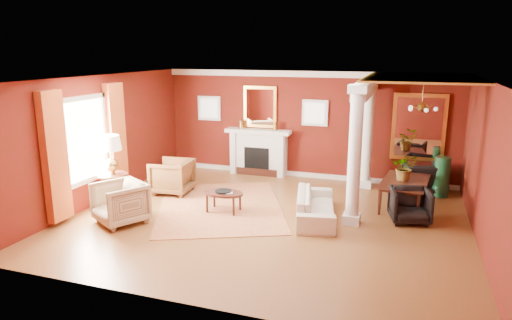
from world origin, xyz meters
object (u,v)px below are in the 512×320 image
(sofa, at_px, (316,201))
(coffee_table, at_px, (224,194))
(armchair_stripe, at_px, (120,201))
(side_table, at_px, (111,158))
(armchair_leopard, at_px, (172,175))
(dining_table, at_px, (406,186))

(sofa, xyz_separation_m, coffee_table, (-1.98, -0.22, 0.02))
(armchair_stripe, xyz_separation_m, side_table, (-0.74, 0.81, 0.65))
(sofa, relative_size, armchair_leopard, 2.10)
(side_table, xyz_separation_m, dining_table, (6.21, 2.08, -0.64))
(sofa, height_order, coffee_table, sofa)
(armchair_leopard, bearing_deg, armchair_stripe, -4.32)
(sofa, distance_m, armchair_leopard, 3.75)
(armchair_leopard, xyz_separation_m, armchair_stripe, (-0.02, -2.13, 0.01))
(coffee_table, xyz_separation_m, side_table, (-2.47, -0.47, 0.71))
(armchair_leopard, distance_m, armchair_stripe, 2.13)
(armchair_stripe, bearing_deg, dining_table, 57.94)
(armchair_leopard, xyz_separation_m, coffee_table, (1.72, -0.84, -0.06))
(armchair_stripe, relative_size, dining_table, 0.55)
(sofa, relative_size, side_table, 1.19)
(armchair_stripe, bearing_deg, side_table, 162.34)
(armchair_stripe, height_order, coffee_table, armchair_stripe)
(sofa, height_order, armchair_leopard, armchair_leopard)
(sofa, distance_m, dining_table, 2.24)
(sofa, xyz_separation_m, armchair_stripe, (-3.72, -1.51, 0.09))
(coffee_table, bearing_deg, armchair_stripe, -143.44)
(armchair_stripe, xyz_separation_m, coffee_table, (1.73, 1.28, -0.07))
(armchair_stripe, distance_m, coffee_table, 2.16)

